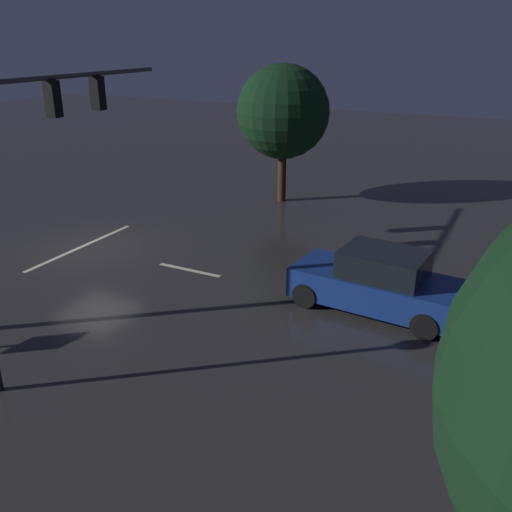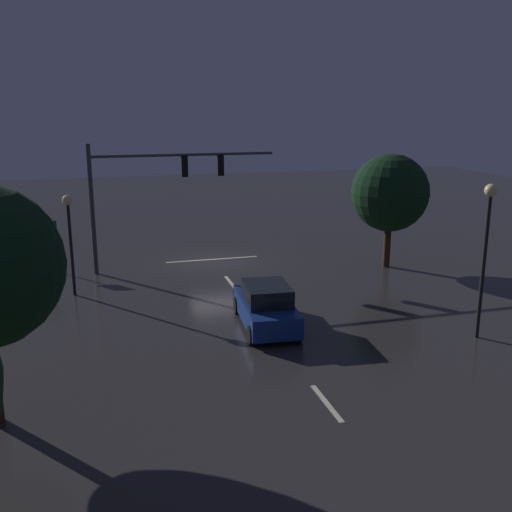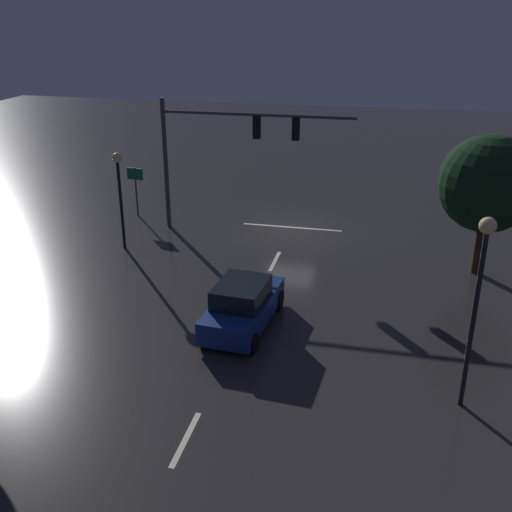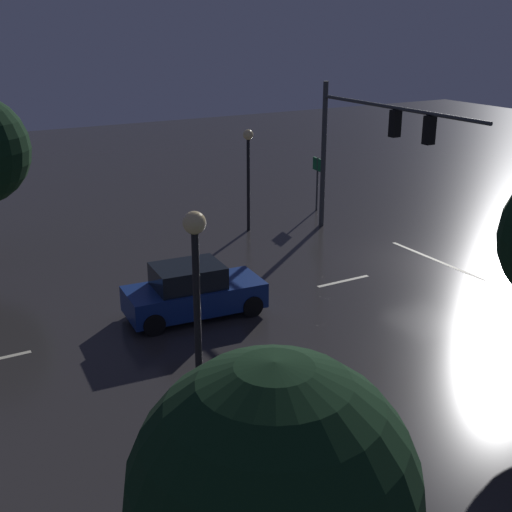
% 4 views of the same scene
% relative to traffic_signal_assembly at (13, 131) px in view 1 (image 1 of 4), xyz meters
% --- Properties ---
extents(ground_plane, '(80.00, 80.00, 0.00)m').
position_rel_traffic_signal_assembly_xyz_m(ground_plane, '(-3.03, -0.74, -4.49)').
color(ground_plane, '#2D2B2B').
extents(traffic_signal_assembly, '(9.16, 0.47, 6.35)m').
position_rel_traffic_signal_assembly_xyz_m(traffic_signal_assembly, '(0.00, 0.00, 0.00)').
color(traffic_signal_assembly, '#383A3D').
rests_on(traffic_signal_assembly, ground_plane).
extents(lane_dash_far, '(0.16, 2.20, 0.01)m').
position_rel_traffic_signal_assembly_xyz_m(lane_dash_far, '(-3.03, 3.26, -4.49)').
color(lane_dash_far, beige).
rests_on(lane_dash_far, ground_plane).
extents(lane_dash_mid, '(0.16, 2.20, 0.01)m').
position_rel_traffic_signal_assembly_xyz_m(lane_dash_mid, '(-3.03, 9.26, -4.49)').
color(lane_dash_mid, beige).
rests_on(lane_dash_mid, ground_plane).
extents(stop_bar, '(5.00, 0.16, 0.01)m').
position_rel_traffic_signal_assembly_xyz_m(stop_bar, '(-3.03, -1.19, -4.49)').
color(stop_bar, beige).
rests_on(stop_bar, ground_plane).
extents(car_approaching, '(2.20, 4.48, 1.70)m').
position_rel_traffic_signal_assembly_xyz_m(car_approaching, '(-3.05, 9.13, -3.69)').
color(car_approaching, navy).
rests_on(car_approaching, ground_plane).
extents(tree_left_near, '(3.90, 3.90, 5.78)m').
position_rel_traffic_signal_assembly_xyz_m(tree_left_near, '(-11.42, 2.59, -0.67)').
color(tree_left_near, '#382314').
rests_on(tree_left_near, ground_plane).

